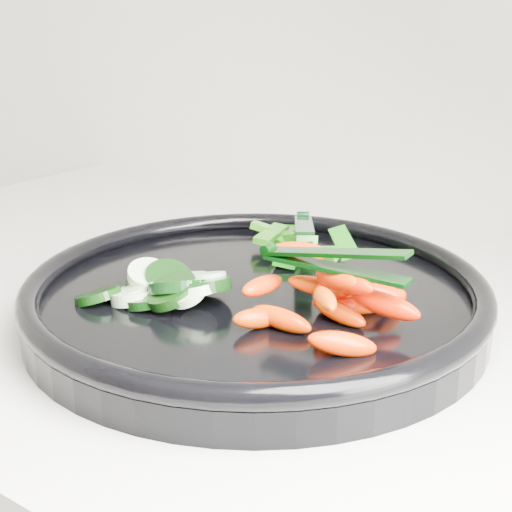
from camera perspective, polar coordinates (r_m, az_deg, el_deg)
The scene contains 6 objects.
veggie_tray at distance 0.58m, azimuth -0.00°, elevation -3.23°, with size 0.47×0.47×0.04m.
cucumber_pile at distance 0.58m, azimuth -7.45°, elevation -2.14°, with size 0.12×0.11×0.04m.
carrot_pile at distance 0.52m, azimuth 6.19°, elevation -3.26°, with size 0.14×0.14×0.06m.
pepper_pile at distance 0.66m, azimuth 3.47°, elevation 0.85°, with size 0.12×0.10×0.04m.
tong_carrot at distance 0.51m, azimuth 5.93°, elevation -0.29°, with size 0.11×0.02×0.02m.
tong_pepper at distance 0.65m, azimuth 3.84°, elevation 2.11°, with size 0.07×0.10×0.02m.
Camera 1 is at (-0.14, 1.21, 1.17)m, focal length 50.00 mm.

